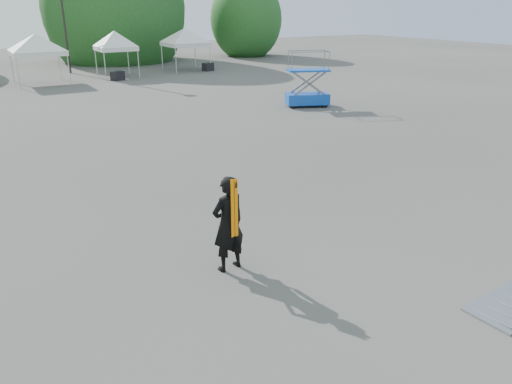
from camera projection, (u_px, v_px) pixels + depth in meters
ground at (220, 224)px, 12.55m from camera, size 120.00×120.00×0.00m
tree_mid_e at (114, 7)px, 46.44m from camera, size 5.12×5.12×7.79m
tree_far_e at (246, 20)px, 51.51m from camera, size 3.84×3.84×5.84m
tent_e at (36, 38)px, 33.23m from camera, size 4.73×4.73×3.88m
tent_f at (114, 35)px, 36.44m from camera, size 3.78×3.78×3.88m
tent_g at (185, 32)px, 40.28m from camera, size 4.53×4.53×3.88m
man at (228, 224)px, 10.08m from camera, size 0.80×0.59×2.04m
scissor_lift at (308, 79)px, 26.32m from camera, size 2.50×1.89×2.89m
crate_mid at (118, 76)px, 35.82m from camera, size 1.00×0.90×0.65m
crate_east at (208, 67)px, 40.86m from camera, size 0.95×0.82×0.63m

